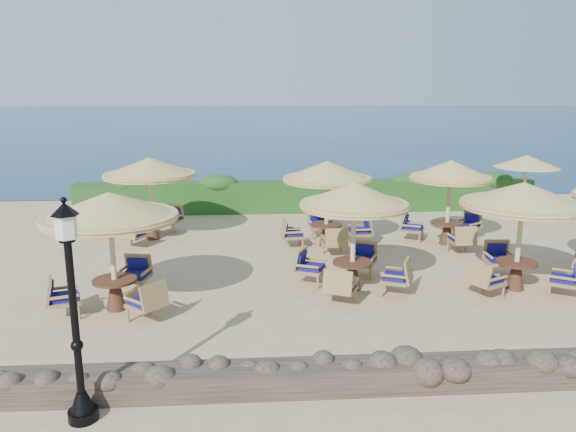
# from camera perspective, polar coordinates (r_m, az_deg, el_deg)

# --- Properties ---
(ground) EXTENTS (120.00, 120.00, 0.00)m
(ground) POSITION_cam_1_polar(r_m,az_deg,el_deg) (15.41, 4.75, -5.32)
(ground) COLOR tan
(ground) RESTS_ON ground
(sea) EXTENTS (160.00, 160.00, 0.00)m
(sea) POSITION_cam_1_polar(r_m,az_deg,el_deg) (84.62, -2.45, 9.76)
(sea) COLOR #0B2346
(sea) RESTS_ON ground
(hedge) EXTENTS (18.00, 0.90, 1.20)m
(hedge) POSITION_cam_1_polar(r_m,az_deg,el_deg) (22.18, 2.00, 2.01)
(hedge) COLOR #164014
(hedge) RESTS_ON ground
(stone_wall) EXTENTS (15.00, 0.65, 0.44)m
(stone_wall) POSITION_cam_1_polar(r_m,az_deg,el_deg) (9.73, 10.44, -15.58)
(stone_wall) COLOR brown
(stone_wall) RESTS_ON ground
(lamp_post) EXTENTS (0.44, 0.44, 3.31)m
(lamp_post) POSITION_cam_1_polar(r_m,az_deg,el_deg) (8.71, -20.84, -10.09)
(lamp_post) COLOR black
(lamp_post) RESTS_ON ground
(extra_parasol) EXTENTS (2.30, 2.30, 2.41)m
(extra_parasol) POSITION_cam_1_polar(r_m,az_deg,el_deg) (22.24, 23.10, 5.10)
(extra_parasol) COLOR beige
(extra_parasol) RESTS_ON ground
(cafe_set_0) EXTENTS (2.95, 2.95, 2.65)m
(cafe_set_0) POSITION_cam_1_polar(r_m,az_deg,el_deg) (12.65, -17.59, -0.84)
(cafe_set_0) COLOR beige
(cafe_set_0) RESTS_ON ground
(cafe_set_1) EXTENTS (2.84, 2.84, 2.65)m
(cafe_set_1) POSITION_cam_1_polar(r_m,az_deg,el_deg) (13.44, 6.69, -0.27)
(cafe_set_1) COLOR beige
(cafe_set_1) RESTS_ON ground
(cafe_set_2) EXTENTS (2.91, 2.91, 2.65)m
(cafe_set_2) POSITION_cam_1_polar(r_m,az_deg,el_deg) (14.42, 22.66, 0.38)
(cafe_set_2) COLOR beige
(cafe_set_2) RESTS_ON ground
(cafe_set_3) EXTENTS (2.93, 2.93, 2.65)m
(cafe_set_3) POSITION_cam_1_polar(r_m,az_deg,el_deg) (18.36, -13.84, 3.86)
(cafe_set_3) COLOR beige
(cafe_set_3) RESTS_ON ground
(cafe_set_4) EXTENTS (2.85, 2.85, 2.65)m
(cafe_set_4) POSITION_cam_1_polar(r_m,az_deg,el_deg) (17.10, 3.99, 2.77)
(cafe_set_4) COLOR beige
(cafe_set_4) RESTS_ON ground
(cafe_set_5) EXTENTS (2.77, 2.67, 2.65)m
(cafe_set_5) POSITION_cam_1_polar(r_m,az_deg,el_deg) (17.97, 16.11, 2.88)
(cafe_set_5) COLOR beige
(cafe_set_5) RESTS_ON ground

